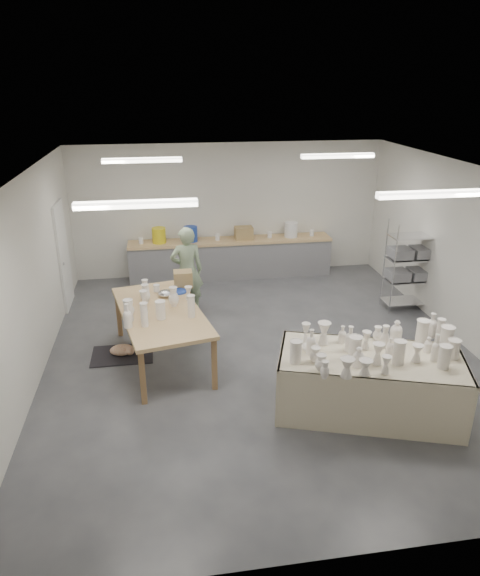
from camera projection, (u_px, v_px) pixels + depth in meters
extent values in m
plane|color=#424449|center=(261.00, 354.00, 8.59)|extent=(8.00, 8.00, 0.00)
cube|color=white|center=(265.00, 174.00, 7.46)|extent=(7.00, 8.00, 0.02)
cube|color=silver|center=(229.00, 210.00, 11.68)|extent=(7.00, 0.02, 3.00)
cube|color=silver|center=(355.00, 429.00, 4.36)|extent=(7.00, 0.02, 3.00)
cube|color=silver|center=(29.00, 282.00, 7.52)|extent=(0.02, 8.00, 3.00)
cube|color=silver|center=(469.00, 258.00, 8.53)|extent=(0.02, 8.00, 3.00)
cube|color=white|center=(64.00, 256.00, 10.07)|extent=(0.05, 0.90, 2.10)
cube|color=white|center=(136.00, 204.00, 5.85)|extent=(1.40, 0.12, 0.08)
cube|color=white|center=(431.00, 194.00, 6.37)|extent=(1.40, 0.12, 0.08)
cube|color=white|center=(142.00, 160.00, 9.05)|extent=(1.40, 0.12, 0.08)
cube|color=white|center=(338.00, 156.00, 9.57)|extent=(1.40, 0.12, 0.08)
cube|color=tan|center=(231.00, 241.00, 11.63)|extent=(4.60, 0.60, 0.06)
cube|color=slate|center=(231.00, 260.00, 11.80)|extent=(4.60, 0.55, 0.84)
cylinder|color=yellow|center=(159.00, 235.00, 11.32)|extent=(0.30, 0.30, 0.34)
cylinder|color=#1F3FA9|center=(191.00, 234.00, 11.42)|extent=(0.30, 0.30, 0.34)
cylinder|color=white|center=(291.00, 230.00, 11.75)|extent=(0.30, 0.30, 0.34)
cube|color=#A58550|center=(244.00, 233.00, 11.61)|extent=(0.40, 0.30, 0.28)
cylinder|color=white|center=(141.00, 241.00, 11.30)|extent=(0.10, 0.10, 0.14)
cylinder|color=white|center=(217.00, 237.00, 11.55)|extent=(0.10, 0.10, 0.14)
cylinder|color=white|center=(270.00, 235.00, 11.72)|extent=(0.10, 0.10, 0.14)
cylinder|color=white|center=(312.00, 233.00, 11.86)|extent=(0.10, 0.10, 0.14)
cylinder|color=silver|center=(394.00, 270.00, 9.73)|extent=(0.02, 0.02, 1.80)
cylinder|color=silver|center=(435.00, 268.00, 9.85)|extent=(0.02, 0.02, 1.80)
cylinder|color=silver|center=(384.00, 263.00, 10.13)|extent=(0.02, 0.02, 1.80)
cylinder|color=silver|center=(424.00, 261.00, 10.25)|extent=(0.02, 0.02, 1.80)
cube|color=silver|center=(405.00, 301.00, 10.27)|extent=(0.88, 0.48, 0.02)
cube|color=silver|center=(407.00, 280.00, 10.10)|extent=(0.88, 0.48, 0.02)
cube|color=silver|center=(410.00, 258.00, 9.93)|extent=(0.88, 0.48, 0.02)
cube|color=silver|center=(413.00, 236.00, 9.76)|extent=(0.88, 0.48, 0.02)
cube|color=slate|center=(398.00, 275.00, 10.03)|extent=(0.38, 0.42, 0.18)
cube|color=slate|center=(419.00, 273.00, 10.09)|extent=(0.38, 0.42, 0.18)
cube|color=slate|center=(400.00, 253.00, 9.86)|extent=(0.38, 0.42, 0.18)
cube|color=slate|center=(422.00, 252.00, 9.92)|extent=(0.38, 0.42, 0.18)
cube|color=olive|center=(368.00, 387.00, 6.98)|extent=(2.36, 1.61, 0.75)
cube|color=beige|center=(372.00, 357.00, 6.80)|extent=(2.66, 1.85, 0.03)
cube|color=beige|center=(386.00, 408.00, 6.45)|extent=(2.32, 0.78, 0.85)
cube|color=beige|center=(354.00, 363.00, 7.46)|extent=(2.32, 0.78, 0.85)
cube|color=tan|center=(160.00, 312.00, 8.10)|extent=(1.65, 2.57, 0.06)
cube|color=olive|center=(125.00, 376.00, 7.17)|extent=(0.08, 0.08, 0.83)
cube|color=olive|center=(200.00, 370.00, 7.32)|extent=(0.08, 0.08, 0.83)
cube|color=olive|center=(132.00, 310.00, 9.21)|extent=(0.08, 0.08, 0.83)
cube|color=olive|center=(190.00, 307.00, 9.36)|extent=(0.08, 0.08, 0.83)
ellipsoid|color=silver|center=(166.00, 293.00, 8.58)|extent=(0.26, 0.26, 0.12)
cylinder|color=#1F3FA9|center=(179.00, 291.00, 8.76)|extent=(0.26, 0.26, 0.03)
cylinder|color=white|center=(157.00, 288.00, 8.77)|extent=(0.11, 0.11, 0.12)
cube|color=#A58550|center=(183.00, 279.00, 8.96)|extent=(0.32, 0.26, 0.28)
cube|color=black|center=(122.00, 355.00, 8.54)|extent=(1.00, 0.70, 0.02)
ellipsoid|color=white|center=(122.00, 350.00, 8.50)|extent=(0.47, 0.40, 0.17)
sphere|color=white|center=(130.00, 351.00, 8.44)|extent=(0.14, 0.14, 0.14)
imported|color=#92AB84|center=(187.00, 270.00, 9.84)|extent=(0.66, 0.47, 1.72)
cylinder|color=red|center=(187.00, 292.00, 10.30)|extent=(0.41, 0.41, 0.04)
cylinder|color=silver|center=(194.00, 298.00, 10.42)|extent=(0.02, 0.02, 0.28)
cylinder|color=silver|center=(182.00, 298.00, 10.43)|extent=(0.02, 0.02, 0.28)
cylinder|color=silver|center=(186.00, 302.00, 10.23)|extent=(0.02, 0.02, 0.28)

